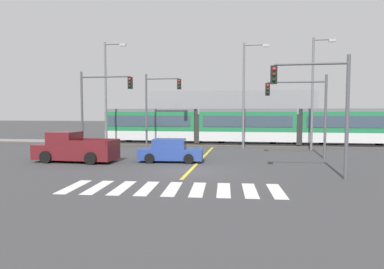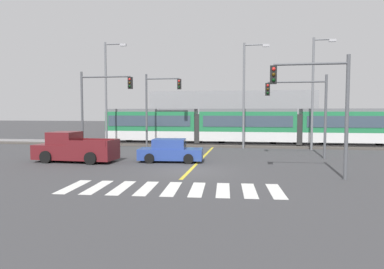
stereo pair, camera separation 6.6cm
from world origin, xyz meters
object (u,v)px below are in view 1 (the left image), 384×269
object	(u,v)px
traffic_light_far_left	(157,100)
street_lamp_east	(314,88)
traffic_light_near_right	(321,97)
traffic_light_mid_left	(98,99)
traffic_light_mid_right	(304,103)
street_lamp_centre	(246,89)
light_rail_tram	(247,125)
street_lamp_west	(107,89)
sedan_crossing	(171,151)
pickup_truck	(74,149)

from	to	relation	value
traffic_light_far_left	street_lamp_east	xyz separation A→B (m)	(13.59, 1.23, 1.03)
traffic_light_near_right	traffic_light_mid_left	xyz separation A→B (m)	(-15.03, 7.75, 0.27)
traffic_light_mid_right	street_lamp_centre	bearing A→B (deg)	125.38
traffic_light_mid_right	light_rail_tram	bearing A→B (deg)	115.51
traffic_light_mid_left	traffic_light_far_left	size ratio (longest dim) A/B	0.97
traffic_light_mid_right	street_lamp_west	bearing A→B (deg)	163.57
street_lamp_east	traffic_light_near_right	bearing A→B (deg)	-99.14
street_lamp_centre	sedan_crossing	bearing A→B (deg)	-118.49
sedan_crossing	light_rail_tram	bearing A→B (deg)	66.67
traffic_light_mid_right	traffic_light_near_right	world-z (taller)	traffic_light_near_right
street_lamp_west	street_lamp_east	world-z (taller)	street_lamp_west
light_rail_tram	pickup_truck	xyz separation A→B (m)	(-11.28, -12.54, -1.20)
traffic_light_near_right	street_lamp_east	distance (m)	13.53
traffic_light_far_left	traffic_light_mid_left	bearing A→B (deg)	-129.67
pickup_truck	traffic_light_mid_right	world-z (taller)	traffic_light_mid_right
traffic_light_mid_right	street_lamp_west	size ratio (longest dim) A/B	0.61
traffic_light_mid_left	street_lamp_east	bearing A→B (deg)	17.89
traffic_light_mid_right	traffic_light_mid_left	distance (m)	15.46
street_lamp_west	traffic_light_far_left	bearing A→B (deg)	-6.09
traffic_light_near_right	street_lamp_centre	world-z (taller)	street_lamp_centre
traffic_light_near_right	traffic_light_far_left	size ratio (longest dim) A/B	0.91
light_rail_tram	traffic_light_near_right	bearing A→B (deg)	-77.47
pickup_truck	sedan_crossing	bearing A→B (deg)	9.13
light_rail_tram	traffic_light_near_right	size ratio (longest dim) A/B	4.63
traffic_light_mid_left	street_lamp_west	size ratio (longest dim) A/B	0.67
light_rail_tram	street_lamp_east	xyz separation A→B (m)	(5.69, -2.71, 3.32)
pickup_truck	street_lamp_centre	xyz separation A→B (m)	(11.17, 9.96, 4.45)
light_rail_tram	traffic_light_near_right	distance (m)	16.50
light_rail_tram	street_lamp_east	world-z (taller)	street_lamp_east
traffic_light_near_right	sedan_crossing	bearing A→B (deg)	152.30
pickup_truck	traffic_light_mid_right	xyz separation A→B (m)	(15.27, 4.18, 3.07)
sedan_crossing	pickup_truck	xyz separation A→B (m)	(-6.31, -1.01, 0.14)
sedan_crossing	street_lamp_centre	distance (m)	11.17
light_rail_tram	pickup_truck	distance (m)	16.91
sedan_crossing	traffic_light_mid_left	distance (m)	8.11
light_rail_tram	street_lamp_centre	xyz separation A→B (m)	(-0.12, -2.58, 3.25)
light_rail_tram	traffic_light_mid_left	distance (m)	14.30
light_rail_tram	traffic_light_mid_right	size ratio (longest dim) A/B	4.75
sedan_crossing	traffic_light_mid_left	xyz separation A→B (m)	(-6.50, 3.27, 3.58)
traffic_light_mid_right	street_lamp_centre	world-z (taller)	street_lamp_centre
pickup_truck	traffic_light_mid_left	distance (m)	5.50
street_lamp_centre	street_lamp_east	distance (m)	5.81
traffic_light_near_right	traffic_light_far_left	world-z (taller)	traffic_light_far_left
sedan_crossing	street_lamp_west	world-z (taller)	street_lamp_west
traffic_light_far_left	street_lamp_east	bearing A→B (deg)	5.16
traffic_light_mid_right	street_lamp_centre	size ratio (longest dim) A/B	0.63
traffic_light_near_right	traffic_light_far_left	bearing A→B (deg)	133.49
sedan_crossing	street_lamp_west	size ratio (longest dim) A/B	0.45
traffic_light_near_right	street_lamp_centre	xyz separation A→B (m)	(-3.67, 13.42, 1.29)
traffic_light_mid_right	traffic_light_mid_left	xyz separation A→B (m)	(-15.46, 0.10, 0.37)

